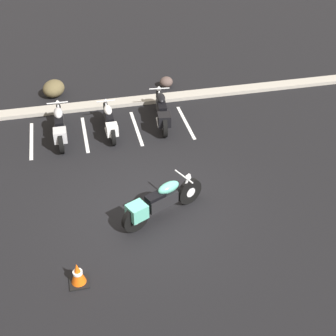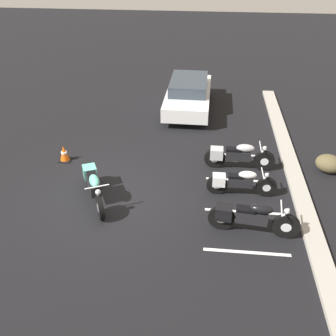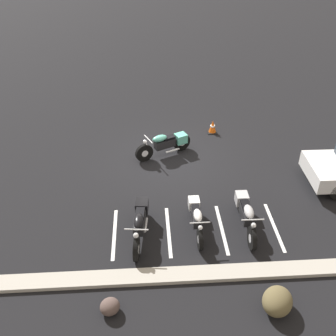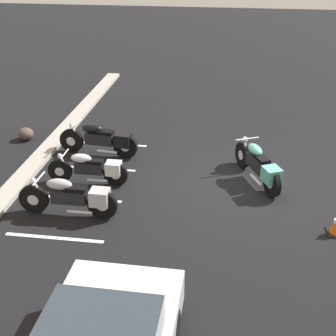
{
  "view_description": "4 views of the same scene",
  "coord_description": "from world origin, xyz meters",
  "px_view_note": "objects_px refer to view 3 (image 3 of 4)",
  "views": [
    {
      "loc": [
        -1.58,
        -8.59,
        7.51
      ],
      "look_at": [
        0.64,
        0.95,
        0.45
      ],
      "focal_mm": 50.0,
      "sensor_mm": 36.0,
      "label": 1
    },
    {
      "loc": [
        9.07,
        2.69,
        6.68
      ],
      "look_at": [
        -0.54,
        1.68,
        0.76
      ],
      "focal_mm": 42.0,
      "sensor_mm": 36.0,
      "label": 2
    },
    {
      "loc": [
        0.85,
        12.3,
        8.18
      ],
      "look_at": [
        0.2,
        1.86,
        0.9
      ],
      "focal_mm": 42.0,
      "sensor_mm": 36.0,
      "label": 3
    },
    {
      "loc": [
        -10.4,
        0.42,
        5.65
      ],
      "look_at": [
        -0.83,
        1.77,
        0.73
      ],
      "focal_mm": 50.0,
      "sensor_mm": 36.0,
      "label": 4
    }
  ],
  "objects_px": {
    "parked_bike_0": "(246,213)",
    "parked_bike_2": "(140,222)",
    "landscape_rock_0": "(277,301)",
    "traffic_cone": "(213,127)",
    "motorcycle_teal_featured": "(166,144)",
    "parked_bike_1": "(196,217)",
    "landscape_rock_1": "(110,307)"
  },
  "relations": [
    {
      "from": "motorcycle_teal_featured",
      "to": "landscape_rock_0",
      "type": "height_order",
      "value": "motorcycle_teal_featured"
    },
    {
      "from": "motorcycle_teal_featured",
      "to": "landscape_rock_1",
      "type": "bearing_deg",
      "value": 50.77
    },
    {
      "from": "landscape_rock_1",
      "to": "landscape_rock_0",
      "type": "bearing_deg",
      "value": 177.48
    },
    {
      "from": "landscape_rock_0",
      "to": "traffic_cone",
      "type": "relative_size",
      "value": 1.54
    },
    {
      "from": "parked_bike_0",
      "to": "landscape_rock_1",
      "type": "distance_m",
      "value": 4.76
    },
    {
      "from": "motorcycle_teal_featured",
      "to": "traffic_cone",
      "type": "bearing_deg",
      "value": -167.12
    },
    {
      "from": "landscape_rock_0",
      "to": "landscape_rock_1",
      "type": "height_order",
      "value": "landscape_rock_0"
    },
    {
      "from": "parked_bike_1",
      "to": "landscape_rock_1",
      "type": "xyz_separation_m",
      "value": [
        2.39,
        2.76,
        -0.24
      ]
    },
    {
      "from": "parked_bike_0",
      "to": "traffic_cone",
      "type": "height_order",
      "value": "parked_bike_0"
    },
    {
      "from": "landscape_rock_1",
      "to": "parked_bike_0",
      "type": "bearing_deg",
      "value": -144.34
    },
    {
      "from": "motorcycle_teal_featured",
      "to": "parked_bike_2",
      "type": "relative_size",
      "value": 0.93
    },
    {
      "from": "parked_bike_2",
      "to": "motorcycle_teal_featured",
      "type": "bearing_deg",
      "value": 172.92
    },
    {
      "from": "parked_bike_2",
      "to": "parked_bike_1",
      "type": "bearing_deg",
      "value": 102.58
    },
    {
      "from": "motorcycle_teal_featured",
      "to": "traffic_cone",
      "type": "height_order",
      "value": "motorcycle_teal_featured"
    },
    {
      "from": "landscape_rock_0",
      "to": "traffic_cone",
      "type": "xyz_separation_m",
      "value": [
        0.19,
        -8.6,
        -0.03
      ]
    },
    {
      "from": "parked_bike_0",
      "to": "parked_bike_2",
      "type": "height_order",
      "value": "parked_bike_2"
    },
    {
      "from": "traffic_cone",
      "to": "parked_bike_0",
      "type": "bearing_deg",
      "value": 90.88
    },
    {
      "from": "parked_bike_0",
      "to": "landscape_rock_1",
      "type": "bearing_deg",
      "value": -53.5
    },
    {
      "from": "parked_bike_2",
      "to": "landscape_rock_1",
      "type": "relative_size",
      "value": 4.77
    },
    {
      "from": "parked_bike_2",
      "to": "traffic_cone",
      "type": "distance_m",
      "value": 6.59
    },
    {
      "from": "parked_bike_2",
      "to": "traffic_cone",
      "type": "bearing_deg",
      "value": 158.76
    },
    {
      "from": "landscape_rock_0",
      "to": "traffic_cone",
      "type": "distance_m",
      "value": 8.6
    },
    {
      "from": "parked_bike_0",
      "to": "landscape_rock_0",
      "type": "height_order",
      "value": "parked_bike_0"
    },
    {
      "from": "motorcycle_teal_featured",
      "to": "parked_bike_1",
      "type": "bearing_deg",
      "value": 74.03
    },
    {
      "from": "parked_bike_2",
      "to": "landscape_rock_0",
      "type": "relative_size",
      "value": 2.74
    },
    {
      "from": "parked_bike_0",
      "to": "parked_bike_1",
      "type": "xyz_separation_m",
      "value": [
        1.47,
        0.01,
        -0.05
      ]
    },
    {
      "from": "traffic_cone",
      "to": "landscape_rock_0",
      "type": "bearing_deg",
      "value": 91.28
    },
    {
      "from": "landscape_rock_1",
      "to": "traffic_cone",
      "type": "distance_m",
      "value": 9.23
    },
    {
      "from": "parked_bike_2",
      "to": "parked_bike_0",
      "type": "bearing_deg",
      "value": 99.69
    },
    {
      "from": "landscape_rock_0",
      "to": "parked_bike_1",
      "type": "bearing_deg",
      "value": -61.8
    },
    {
      "from": "parked_bike_0",
      "to": "landscape_rock_0",
      "type": "xyz_separation_m",
      "value": [
        -0.1,
        2.94,
        -0.18
      ]
    },
    {
      "from": "landscape_rock_1",
      "to": "parked_bike_2",
      "type": "bearing_deg",
      "value": -105.85
    }
  ]
}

